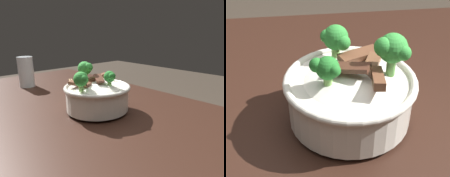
# 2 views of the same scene
# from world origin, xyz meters

# --- Properties ---
(dining_table) EXTENTS (1.50, 0.77, 0.83)m
(dining_table) POSITION_xyz_m (0.00, 0.00, 0.70)
(dining_table) COLOR black
(dining_table) RESTS_ON ground
(rice_bowl) EXTENTS (0.20, 0.20, 0.15)m
(rice_bowl) POSITION_xyz_m (-0.05, 0.05, 0.88)
(rice_bowl) COLOR silver
(rice_bowl) RESTS_ON dining_table
(drinking_glass) EXTENTS (0.07, 0.07, 0.13)m
(drinking_glass) POSITION_xyz_m (-0.50, 0.01, 0.89)
(drinking_glass) COLOR white
(drinking_glass) RESTS_ON dining_table
(chopsticks_pair) EXTENTS (0.20, 0.10, 0.01)m
(chopsticks_pair) POSITION_xyz_m (-0.38, 0.18, 0.83)
(chopsticks_pair) COLOR #9E7A4C
(chopsticks_pair) RESTS_ON dining_table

